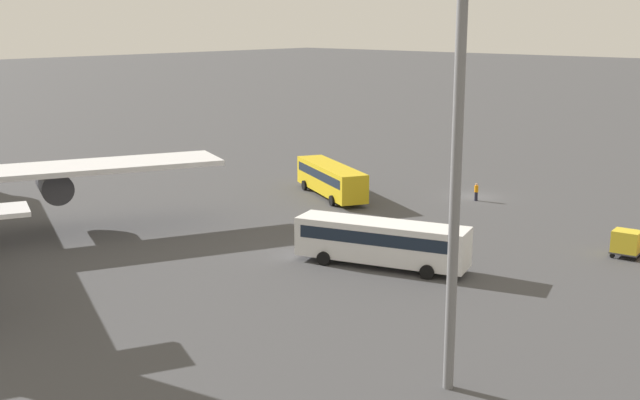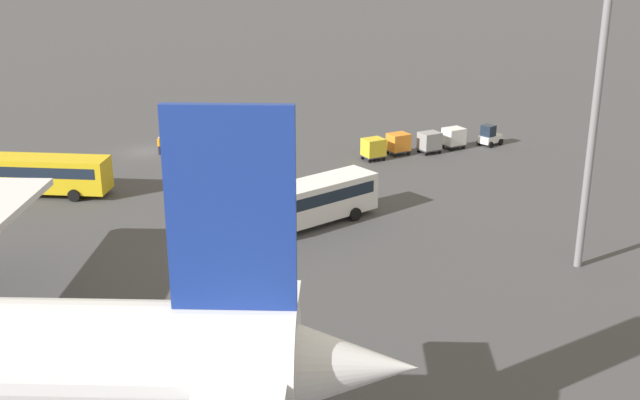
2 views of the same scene
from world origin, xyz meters
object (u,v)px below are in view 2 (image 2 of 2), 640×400
(cargo_cart_grey, at_px, (430,141))
(cargo_cart_orange, at_px, (398,143))
(shuttle_bus_near, at_px, (34,172))
(baggage_tug, at_px, (490,136))
(cargo_cart_yellow, at_px, (373,148))
(cargo_cart_white, at_px, (454,137))
(worker_person, at_px, (160,146))
(shuttle_bus_far, at_px, (303,202))

(cargo_cart_grey, relative_size, cargo_cart_orange, 1.00)
(shuttle_bus_near, bearing_deg, baggage_tug, -153.85)
(baggage_tug, height_order, cargo_cart_orange, baggage_tug)
(cargo_cart_yellow, bearing_deg, cargo_cart_white, -175.58)
(baggage_tug, height_order, cargo_cart_white, baggage_tug)
(worker_person, bearing_deg, cargo_cart_grey, 159.44)
(shuttle_bus_far, bearing_deg, cargo_cart_grey, -160.20)
(shuttle_bus_far, xyz_separation_m, cargo_cart_white, (-21.23, -14.45, -0.75))
(shuttle_bus_far, relative_size, cargo_cart_grey, 5.79)
(shuttle_bus_near, distance_m, shuttle_bus_far, 23.31)
(shuttle_bus_far, bearing_deg, shuttle_bus_near, -57.48)
(shuttle_bus_near, distance_m, cargo_cart_white, 39.10)
(cargo_cart_grey, bearing_deg, cargo_cart_white, -169.30)
(worker_person, bearing_deg, shuttle_bus_far, 104.85)
(shuttle_bus_far, distance_m, worker_person, 23.82)
(shuttle_bus_near, height_order, worker_person, shuttle_bus_near)
(shuttle_bus_far, xyz_separation_m, cargo_cart_grey, (-18.22, -13.88, -0.75))
(shuttle_bus_near, bearing_deg, shuttle_bus_far, 167.19)
(shuttle_bus_far, bearing_deg, baggage_tug, -168.08)
(cargo_cart_yellow, bearing_deg, cargo_cart_orange, -165.14)
(baggage_tug, distance_m, worker_person, 32.51)
(shuttle_bus_near, relative_size, cargo_cart_orange, 5.58)
(shuttle_bus_near, relative_size, cargo_cart_grey, 5.58)
(cargo_cart_white, relative_size, cargo_cart_orange, 1.00)
(worker_person, xyz_separation_m, cargo_cart_yellow, (-18.29, 9.25, 0.32))
(cargo_cart_white, bearing_deg, baggage_tug, 176.68)
(worker_person, xyz_separation_m, cargo_cart_orange, (-21.30, 8.45, 0.32))
(shuttle_bus_far, distance_m, cargo_cart_grey, 22.91)
(worker_person, bearing_deg, cargo_cart_yellow, 153.17)
(shuttle_bus_near, xyz_separation_m, cargo_cart_orange, (-33.06, 0.43, -0.71))
(cargo_cart_grey, bearing_deg, shuttle_bus_near, -1.74)
(worker_person, bearing_deg, baggage_tug, 164.33)
(cargo_cart_white, bearing_deg, worker_person, -17.38)
(cargo_cart_white, height_order, cargo_cart_grey, same)
(worker_person, relative_size, cargo_cart_grey, 0.79)
(shuttle_bus_near, height_order, cargo_cart_white, shuttle_bus_near)
(shuttle_bus_far, height_order, cargo_cart_white, shuttle_bus_far)
(cargo_cart_grey, bearing_deg, baggage_tug, -177.23)
(shuttle_bus_near, relative_size, baggage_tug, 4.52)
(shuttle_bus_far, height_order, cargo_cart_orange, shuttle_bus_far)
(baggage_tug, relative_size, cargo_cart_yellow, 1.24)
(cargo_cart_orange, bearing_deg, baggage_tug, 178.10)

